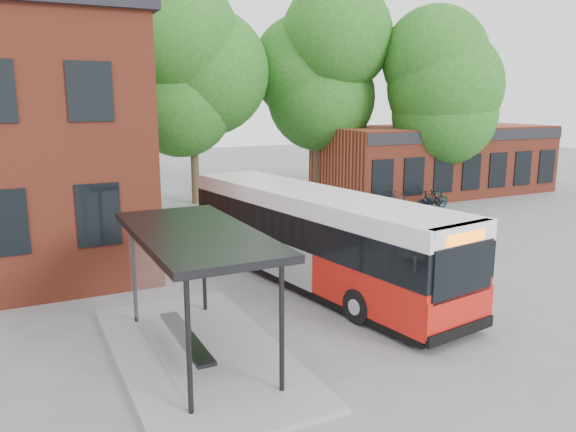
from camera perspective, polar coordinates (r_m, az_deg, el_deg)
name	(u,v)px	position (r m, az deg, el deg)	size (l,w,h in m)	color
ground	(347,308)	(15.61, 6.04, -9.30)	(100.00, 100.00, 0.00)	slate
shop_row	(435,160)	(35.01, 14.71, 5.56)	(14.00, 6.20, 4.00)	maroon
bus_shelter	(198,294)	(12.47, -9.16, -7.84)	(3.60, 7.00, 2.90)	black
bike_rail	(398,209)	(28.62, 11.07, 0.72)	(5.20, 0.10, 0.38)	black
tree_0	(51,101)	(28.31, -22.97, 10.72)	(7.92, 7.92, 11.00)	#1D5617
tree_1	(193,106)	(30.57, -9.64, 10.93)	(7.92, 7.92, 10.40)	#1D5617
tree_2	(318,100)	(32.41, 3.05, 11.65)	(7.92, 7.92, 11.00)	#1D5617
tree_3	(434,117)	(32.02, 14.59, 9.75)	(7.04, 7.04, 9.28)	#1D5617
city_bus	(314,238)	(17.22, 2.64, -2.22)	(2.40, 11.26, 2.86)	red
bicycle_0	(367,211)	(26.59, 8.07, 0.51)	(0.57, 1.64, 0.86)	#2E2922
bicycle_1	(366,203)	(28.41, 7.92, 1.34)	(0.45, 1.59, 0.96)	black
bicycle_2	(378,207)	(27.77, 9.09, 0.90)	(0.54, 1.54, 0.81)	black
bicycle_3	(398,204)	(28.12, 11.14, 1.21)	(0.49, 1.75, 1.05)	black
bicycle_4	(387,201)	(29.37, 10.00, 1.55)	(0.59, 1.70, 0.89)	black
bicycle_5	(429,201)	(29.26, 14.14, 1.49)	(0.50, 1.76, 1.06)	black
bicycle_6	(432,201)	(29.88, 14.44, 1.46)	(0.55, 1.56, 0.82)	#061B51
bicycle_7	(435,199)	(30.07, 14.71, 1.70)	(0.48, 1.69, 1.02)	black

